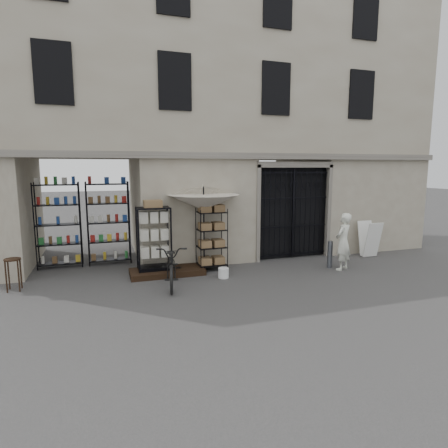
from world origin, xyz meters
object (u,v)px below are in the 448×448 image
object	(u,v)px
wire_rack	(212,240)
wooden_stool	(13,274)
easel_sign	(369,239)
white_bucket	(223,273)
display_cabinet	(154,242)
steel_bollard	(330,254)
bicycle	(173,285)
market_umbrella	(204,198)
shopkeeper	(342,270)

from	to	relation	value
wire_rack	wooden_stool	distance (m)	5.03
easel_sign	white_bucket	bearing A→B (deg)	-171.13
display_cabinet	white_bucket	world-z (taller)	display_cabinet
steel_bollard	bicycle	bearing A→B (deg)	-177.84
wire_rack	steel_bollard	distance (m)	3.49
market_umbrella	shopkeeper	world-z (taller)	market_umbrella
white_bucket	display_cabinet	bearing A→B (deg)	152.67
display_cabinet	shopkeeper	size ratio (longest dim) A/B	1.13
display_cabinet	easel_sign	bearing A→B (deg)	18.16
wire_rack	bicycle	distance (m)	1.91
wooden_stool	shopkeeper	xyz separation A→B (m)	(8.57, -0.89, -0.41)
wire_rack	white_bucket	world-z (taller)	wire_rack
shopkeeper	easel_sign	distance (m)	2.18
market_umbrella	steel_bollard	world-z (taller)	market_umbrella
market_umbrella	wooden_stool	world-z (taller)	market_umbrella
market_umbrella	white_bucket	bearing A→B (deg)	-74.26
display_cabinet	white_bucket	bearing A→B (deg)	-8.28
steel_bollard	easel_sign	bearing A→B (deg)	21.09
market_umbrella	white_bucket	xyz separation A→B (m)	(0.27, -0.96, -1.93)
wooden_stool	steel_bollard	distance (m)	8.37
market_umbrella	steel_bollard	size ratio (longest dim) A/B	3.60
wire_rack	bicycle	world-z (taller)	wire_rack
white_bucket	bicycle	world-z (taller)	bicycle
white_bucket	easel_sign	xyz separation A→B (m)	(5.30, 0.77, 0.46)
white_bucket	bicycle	distance (m)	1.42
display_cabinet	wooden_stool	bearing A→B (deg)	-156.03
white_bucket	easel_sign	bearing A→B (deg)	8.28
display_cabinet	bicycle	xyz separation A→B (m)	(0.30, -1.06, -0.92)
wire_rack	shopkeeper	bearing A→B (deg)	2.58
bicycle	steel_bollard	bearing A→B (deg)	12.72
easel_sign	wire_rack	bearing A→B (deg)	179.54
display_cabinet	wire_rack	world-z (taller)	display_cabinet
bicycle	wooden_stool	distance (m)	3.77
wire_rack	market_umbrella	size ratio (longest dim) A/B	0.62
shopkeeper	easel_sign	xyz separation A→B (m)	(1.80, 1.08, 0.59)
white_bucket	steel_bollard	bearing A→B (deg)	-0.12
market_umbrella	shopkeeper	size ratio (longest dim) A/B	1.74
bicycle	steel_bollard	size ratio (longest dim) A/B	2.56
easel_sign	display_cabinet	bearing A→B (deg)	179.71
white_bucket	steel_bollard	distance (m)	3.29
display_cabinet	white_bucket	xyz separation A→B (m)	(1.70, -0.88, -0.78)
display_cabinet	shopkeeper	distance (m)	5.41
market_umbrella	wire_rack	bearing A→B (deg)	-24.25
display_cabinet	shopkeeper	bearing A→B (deg)	6.20
wooden_stool	easel_sign	bearing A→B (deg)	1.00
display_cabinet	wire_rack	bearing A→B (deg)	18.70
shopkeeper	bicycle	bearing A→B (deg)	-30.43
shopkeeper	steel_bollard	bearing A→B (deg)	-83.15
easel_sign	market_umbrella	bearing A→B (deg)	178.66
steel_bollard	display_cabinet	bearing A→B (deg)	169.91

